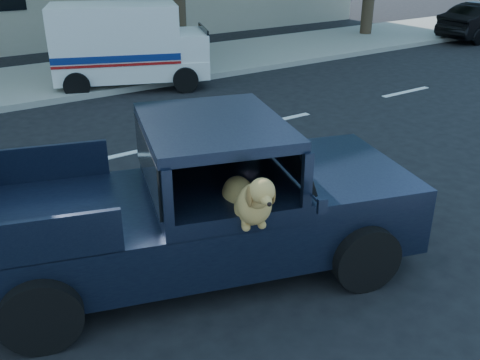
% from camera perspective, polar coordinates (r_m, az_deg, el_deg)
% --- Properties ---
extents(ground, '(120.00, 120.00, 0.00)m').
position_cam_1_polar(ground, '(6.74, -5.10, -7.18)').
color(ground, black).
rests_on(ground, ground).
extents(far_sidewalk, '(60.00, 4.00, 0.15)m').
position_cam_1_polar(far_sidewalk, '(14.92, -22.94, 9.24)').
color(far_sidewalk, gray).
rests_on(far_sidewalk, ground).
extents(lane_stripes, '(21.60, 0.14, 0.01)m').
position_cam_1_polar(lane_stripes, '(10.31, -4.69, 4.45)').
color(lane_stripes, silver).
rests_on(lane_stripes, ground).
extents(pickup_truck, '(5.26, 3.28, 1.76)m').
position_cam_1_polar(pickup_truck, '(6.08, -5.52, -4.47)').
color(pickup_truck, black).
rests_on(pickup_truck, ground).
extents(mail_truck, '(4.11, 2.99, 2.05)m').
position_cam_1_polar(mail_truck, '(14.08, -11.96, 13.25)').
color(mail_truck, silver).
rests_on(mail_truck, ground).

